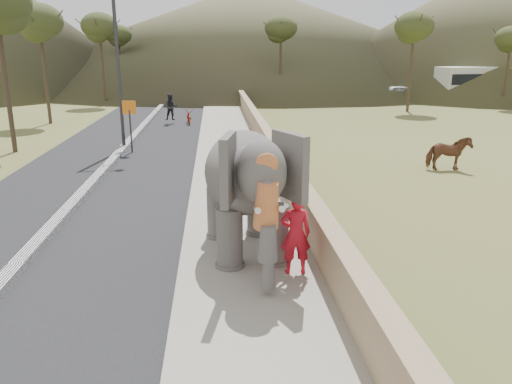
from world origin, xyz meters
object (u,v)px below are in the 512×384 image
cow (448,153)px  elephant_and_man (246,189)px  motorcyclist (181,112)px  lamppost (123,44)px

cow → elephant_and_man: (-8.49, -7.77, 0.91)m
cow → motorcyclist: (-11.27, 13.60, 0.05)m
elephant_and_man → motorcyclist: 21.56m
elephant_and_man → motorcyclist: (-2.77, 21.36, -0.85)m
cow → elephant_and_man: elephant_and_man is taller
cow → motorcyclist: motorcyclist is taller
cow → elephant_and_man: size_ratio=0.39×
cow → motorcyclist: bearing=44.5°
lamppost → cow: bearing=-22.0°
cow → motorcyclist: 17.66m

